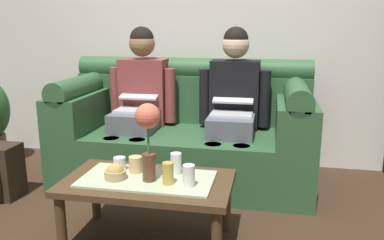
% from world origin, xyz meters
% --- Properties ---
extents(couch, '(1.98, 0.88, 0.96)m').
position_xyz_m(couch, '(-0.00, 1.17, 0.38)').
color(couch, '#2D5633').
rests_on(couch, ground_plane).
extents(person_left, '(0.56, 0.67, 1.22)m').
position_xyz_m(person_left, '(-0.38, 1.17, 0.66)').
color(person_left, '#595B66').
rests_on(person_left, ground_plane).
extents(person_right, '(0.56, 0.67, 1.22)m').
position_xyz_m(person_right, '(0.38, 1.17, 0.66)').
color(person_right, '#595B66').
rests_on(person_right, ground_plane).
extents(coffee_table, '(0.95, 0.54, 0.39)m').
position_xyz_m(coffee_table, '(0.00, 0.15, 0.34)').
color(coffee_table, '#47331E').
rests_on(coffee_table, ground_plane).
extents(flower_vase, '(0.14, 0.14, 0.43)m').
position_xyz_m(flower_vase, '(0.02, 0.11, 0.69)').
color(flower_vase, brown).
rests_on(flower_vase, coffee_table).
extents(snack_bowl, '(0.12, 0.12, 0.10)m').
position_xyz_m(snack_bowl, '(-0.17, 0.10, 0.43)').
color(snack_bowl, tan).
rests_on(snack_bowl, coffee_table).
extents(cup_near_left, '(0.06, 0.06, 0.12)m').
position_xyz_m(cup_near_left, '(0.25, 0.08, 0.45)').
color(cup_near_left, white).
rests_on(cup_near_left, coffee_table).
extents(cup_near_right, '(0.08, 0.08, 0.10)m').
position_xyz_m(cup_near_right, '(-0.09, 0.22, 0.44)').
color(cup_near_right, '#DBB77A').
rests_on(cup_near_right, coffee_table).
extents(cup_far_center, '(0.07, 0.07, 0.08)m').
position_xyz_m(cup_far_center, '(-0.20, 0.24, 0.43)').
color(cup_far_center, silver).
rests_on(cup_far_center, coffee_table).
extents(cup_far_left, '(0.06, 0.06, 0.12)m').
position_xyz_m(cup_far_left, '(0.14, 0.24, 0.46)').
color(cup_far_left, white).
rests_on(cup_far_left, coffee_table).
extents(cup_far_right, '(0.06, 0.06, 0.12)m').
position_xyz_m(cup_far_right, '(0.14, 0.09, 0.45)').
color(cup_far_right, gold).
rests_on(cup_far_right, coffee_table).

